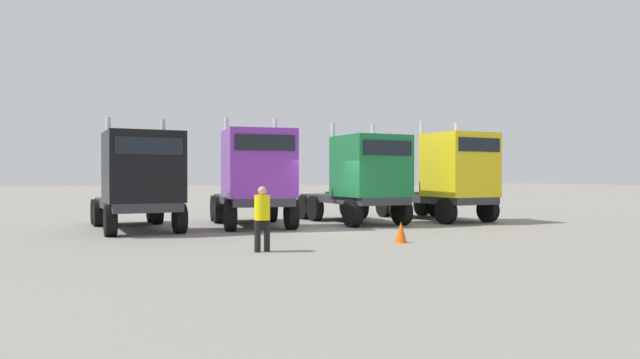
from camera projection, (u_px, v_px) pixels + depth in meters
ground at (329, 231)px, 19.90m from camera, size 200.00×200.00×0.00m
semi_truck_black at (140, 180)px, 19.58m from camera, size 3.05×6.56×4.01m
semi_truck_purple at (255, 176)px, 21.13m from camera, size 3.02×6.07×4.21m
semi_truck_green at (363, 178)px, 22.65m from camera, size 2.92×5.87×4.11m
semi_truck_yellow at (451, 176)px, 23.99m from camera, size 2.99×5.94×4.30m
visitor_in_hivis at (262, 214)px, 14.36m from camera, size 0.50×0.50×1.67m
traffic_cone_near at (401, 232)px, 16.31m from camera, size 0.36×0.36×0.61m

